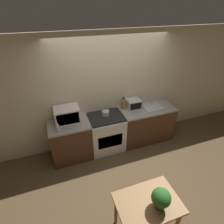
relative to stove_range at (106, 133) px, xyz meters
The scene contains 13 objects.
ground_plane 1.00m from the stove_range, 75.48° to the right, with size 16.00×16.00×0.00m, color brown.
wall_back 0.95m from the stove_range, 56.71° to the left, with size 10.00×0.06×2.60m.
counter_left_run 0.81m from the stove_range, behind, with size 0.84×0.62×0.90m.
counter_right_run 1.03m from the stove_range, ahead, with size 1.29×0.62×0.90m.
stove_range is the anchor object (origin of this frame).
kettle 0.53m from the stove_range, 76.38° to the left, with size 0.17×0.17×0.18m.
microwave 1.02m from the stove_range, behind, with size 0.50×0.36×0.32m.
bottle 1.17m from the stove_range, 169.54° to the right, with size 0.06×0.06×0.21m.
knife_block 0.77m from the stove_range, 19.80° to the left, with size 0.08×0.08×0.31m.
toaster_oven 0.93m from the stove_range, 11.76° to the left, with size 0.32×0.27×0.20m.
sink_basin 1.26m from the stove_range, ahead, with size 0.46×0.38×0.24m.
dining_table 1.97m from the stove_range, 90.99° to the right, with size 0.86×0.59×0.77m.
potted_plant 2.10m from the stove_range, 87.94° to the right, with size 0.25×0.25×0.31m.
Camera 1 is at (-1.15, -2.17, 3.02)m, focal length 28.00 mm.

